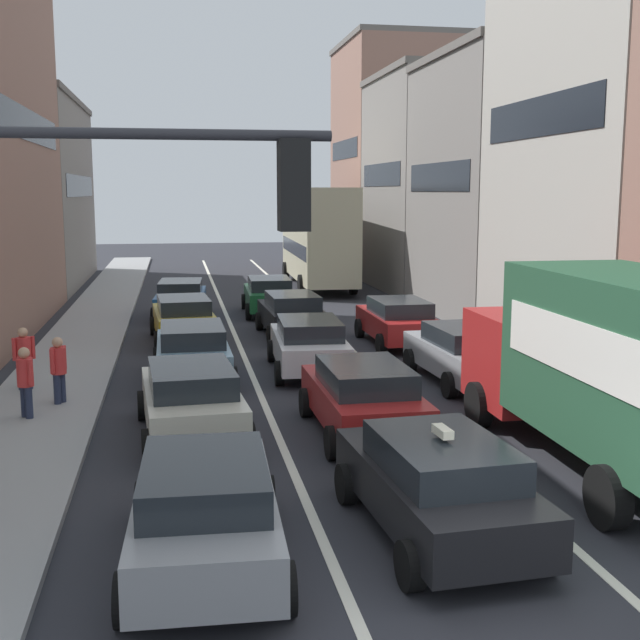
# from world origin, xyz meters

# --- Properties ---
(ground_plane) EXTENTS (140.00, 140.00, 0.00)m
(ground_plane) POSITION_xyz_m (0.00, 0.00, 0.00)
(ground_plane) COLOR #2A2B31
(sidewalk_left) EXTENTS (2.60, 64.00, 0.14)m
(sidewalk_left) POSITION_xyz_m (-6.70, 20.00, 0.07)
(sidewalk_left) COLOR #979797
(sidewalk_left) RESTS_ON ground
(lane_stripe_left) EXTENTS (0.16, 60.00, 0.01)m
(lane_stripe_left) POSITION_xyz_m (-1.70, 20.00, 0.01)
(lane_stripe_left) COLOR silver
(lane_stripe_left) RESTS_ON ground
(lane_stripe_right) EXTENTS (0.16, 60.00, 0.01)m
(lane_stripe_right) POSITION_xyz_m (1.70, 20.00, 0.01)
(lane_stripe_right) COLOR silver
(lane_stripe_right) RESTS_ON ground
(building_row_right) EXTENTS (7.20, 43.90, 13.63)m
(building_row_right) POSITION_xyz_m (9.90, 21.89, 6.11)
(building_row_right) COLOR #936B5B
(building_row_right) RESTS_ON ground
(traffic_light_pole) EXTENTS (3.58, 0.38, 5.50)m
(traffic_light_pole) POSITION_xyz_m (-4.45, -0.89, 3.82)
(traffic_light_pole) COLOR #2D2D33
(traffic_light_pole) RESTS_ON ground
(removalist_box_truck) EXTENTS (2.75, 7.72, 3.58)m
(removalist_box_truck) POSITION_xyz_m (3.70, 4.26, 1.97)
(removalist_box_truck) COLOR #A51E1E
(removalist_box_truck) RESTS_ON ground
(taxi_centre_lane_front) EXTENTS (2.29, 4.41, 1.66)m
(taxi_centre_lane_front) POSITION_xyz_m (-0.06, 2.14, 0.80)
(taxi_centre_lane_front) COLOR black
(taxi_centre_lane_front) RESTS_ON ground
(sedan_left_lane_front) EXTENTS (2.19, 4.36, 1.49)m
(sedan_left_lane_front) POSITION_xyz_m (-3.35, 1.79, 0.80)
(sedan_left_lane_front) COLOR gray
(sedan_left_lane_front) RESTS_ON ground
(sedan_centre_lane_second) EXTENTS (2.10, 4.32, 1.49)m
(sedan_centre_lane_second) POSITION_xyz_m (0.02, 7.12, 0.80)
(sedan_centre_lane_second) COLOR #A51E1E
(sedan_centre_lane_second) RESTS_ON ground
(wagon_left_lane_second) EXTENTS (2.29, 4.41, 1.49)m
(wagon_left_lane_second) POSITION_xyz_m (-3.41, 7.57, 0.80)
(wagon_left_lane_second) COLOR beige
(wagon_left_lane_second) RESTS_ON ground
(hatchback_centre_lane_third) EXTENTS (2.24, 4.39, 1.49)m
(hatchback_centre_lane_third) POSITION_xyz_m (-0.13, 12.99, 0.80)
(hatchback_centre_lane_third) COLOR silver
(hatchback_centre_lane_third) RESTS_ON ground
(sedan_left_lane_third) EXTENTS (2.10, 4.32, 1.49)m
(sedan_left_lane_third) POSITION_xyz_m (-3.27, 12.55, 0.80)
(sedan_left_lane_third) COLOR #759EB7
(sedan_left_lane_third) RESTS_ON ground
(coupe_centre_lane_fourth) EXTENTS (2.15, 4.34, 1.49)m
(coupe_centre_lane_fourth) POSITION_xyz_m (0.20, 18.55, 0.80)
(coupe_centre_lane_fourth) COLOR black
(coupe_centre_lane_fourth) RESTS_ON ground
(sedan_left_lane_fourth) EXTENTS (2.30, 4.41, 1.49)m
(sedan_left_lane_fourth) POSITION_xyz_m (-3.43, 18.19, 0.80)
(sedan_left_lane_fourth) COLOR #B29319
(sedan_left_lane_fourth) RESTS_ON ground
(sedan_centre_lane_fifth) EXTENTS (2.17, 4.35, 1.49)m
(sedan_centre_lane_fifth) POSITION_xyz_m (0.03, 23.78, 0.80)
(sedan_centre_lane_fifth) COLOR #19592D
(sedan_centre_lane_fifth) RESTS_ON ground
(sedan_left_lane_fifth) EXTENTS (2.30, 4.41, 1.49)m
(sedan_left_lane_fifth) POSITION_xyz_m (-3.47, 23.30, 0.80)
(sedan_left_lane_fifth) COLOR #194C8C
(sedan_left_lane_fifth) RESTS_ON ground
(sedan_right_lane_behind_truck) EXTENTS (2.19, 4.37, 1.49)m
(sedan_right_lane_behind_truck) POSITION_xyz_m (3.59, 11.09, 0.80)
(sedan_right_lane_behind_truck) COLOR gray
(sedan_right_lane_behind_truck) RESTS_ON ground
(wagon_right_lane_far) EXTENTS (2.06, 4.30, 1.49)m
(wagon_right_lane_far) POSITION_xyz_m (3.34, 16.44, 0.80)
(wagon_right_lane_far) COLOR #A51E1E
(wagon_right_lane_far) RESTS_ON ground
(bus_mid_queue_primary) EXTENTS (3.01, 10.56, 5.06)m
(bus_mid_queue_primary) POSITION_xyz_m (3.55, 32.51, 2.83)
(bus_mid_queue_primary) COLOR #BFB793
(bus_mid_queue_primary) RESTS_ON ground
(pedestrian_near_kerb) EXTENTS (0.50, 0.34, 1.66)m
(pedestrian_near_kerb) POSITION_xyz_m (-7.31, 11.75, 0.95)
(pedestrian_near_kerb) COLOR #262D47
(pedestrian_near_kerb) RESTS_ON ground
(pedestrian_mid_sidewalk) EXTENTS (0.37, 0.45, 1.66)m
(pedestrian_mid_sidewalk) POSITION_xyz_m (-6.84, 9.14, 0.95)
(pedestrian_mid_sidewalk) COLOR #262D47
(pedestrian_mid_sidewalk) RESTS_ON ground
(pedestrian_far_sidewalk) EXTENTS (0.34, 0.49, 1.66)m
(pedestrian_far_sidewalk) POSITION_xyz_m (-6.31, 10.26, 0.95)
(pedestrian_far_sidewalk) COLOR #262D47
(pedestrian_far_sidewalk) RESTS_ON ground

